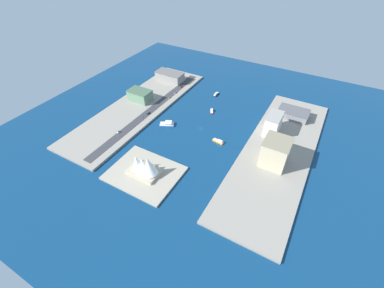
# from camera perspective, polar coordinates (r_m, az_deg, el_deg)

# --- Properties ---
(ground_plane) EXTENTS (440.00, 440.00, 0.00)m
(ground_plane) POSITION_cam_1_polar(r_m,az_deg,el_deg) (320.63, 1.95, 3.59)
(ground_plane) COLOR navy
(quay_west) EXTENTS (70.00, 240.00, 2.62)m
(quay_west) POSITION_cam_1_polar(r_m,az_deg,el_deg) (298.62, 18.31, -1.80)
(quay_west) COLOR gray
(quay_west) RESTS_ON ground_plane
(quay_east) EXTENTS (70.00, 240.00, 2.62)m
(quay_east) POSITION_cam_1_polar(r_m,az_deg,el_deg) (365.45, -11.48, 8.11)
(quay_east) COLOR gray
(quay_east) RESTS_ON ground_plane
(peninsula_point) EXTENTS (69.51, 55.90, 2.00)m
(peninsula_point) POSITION_cam_1_polar(r_m,az_deg,el_deg) (266.56, -10.38, -6.30)
(peninsula_point) COLOR #A89E89
(peninsula_point) RESTS_ON ground_plane
(road_strip) EXTENTS (11.15, 228.00, 0.15)m
(road_strip) POSITION_cam_1_polar(r_m,az_deg,el_deg) (353.16, -8.88, 7.48)
(road_strip) COLOR #38383D
(road_strip) RESTS_ON quay_east
(catamaran_blue) EXTENTS (20.11, 16.49, 4.86)m
(catamaran_blue) POSITION_cam_1_polar(r_m,az_deg,el_deg) (325.30, -5.43, 4.43)
(catamaran_blue) COLOR blue
(catamaran_blue) RESTS_ON ground_plane
(tugboat_red) EXTENTS (8.12, 12.33, 3.38)m
(tugboat_red) POSITION_cam_1_polar(r_m,az_deg,el_deg) (349.86, 4.36, 7.25)
(tugboat_red) COLOR red
(tugboat_red) RESTS_ON ground_plane
(patrol_launch_navy) EXTENTS (4.08, 14.80, 3.69)m
(patrol_launch_navy) POSITION_cam_1_polar(r_m,az_deg,el_deg) (387.87, 5.30, 10.83)
(patrol_launch_navy) COLOR #1E284C
(patrol_launch_navy) RESTS_ON ground_plane
(water_taxi_orange) EXTENTS (14.87, 6.22, 3.75)m
(water_taxi_orange) POSITION_cam_1_polar(r_m,az_deg,el_deg) (299.51, 5.80, 0.61)
(water_taxi_orange) COLOR orange
(water_taxi_orange) RESTS_ON ground_plane
(carpark_squat_concrete) EXTENTS (43.37, 21.45, 13.71)m
(carpark_squat_concrete) POSITION_cam_1_polar(r_m,az_deg,el_deg) (420.48, -4.91, 14.59)
(carpark_squat_concrete) COLOR gray
(carpark_squat_concrete) RESTS_ON quay_east
(terminal_long_green) EXTENTS (31.67, 20.69, 14.76)m
(terminal_long_green) POSITION_cam_1_polar(r_m,az_deg,el_deg) (373.37, -11.36, 10.44)
(terminal_long_green) COLOR slate
(terminal_long_green) RESTS_ON quay_east
(warehouse_low_gray) EXTENTS (37.32, 23.43, 10.01)m
(warehouse_low_gray) POSITION_cam_1_polar(r_m,az_deg,el_deg) (356.53, 21.38, 6.26)
(warehouse_low_gray) COLOR gray
(warehouse_low_gray) RESTS_ON quay_west
(office_block_beige) EXTENTS (26.15, 27.80, 29.11)m
(office_block_beige) POSITION_cam_1_polar(r_m,az_deg,el_deg) (273.51, 17.83, -1.73)
(office_block_beige) COLOR #C6B793
(office_block_beige) RESTS_ON quay_west
(hotel_broad_white) EXTENTS (15.49, 27.85, 24.74)m
(hotel_broad_white) POSITION_cam_1_polar(r_m,az_deg,el_deg) (315.31, 17.40, 4.18)
(hotel_broad_white) COLOR silver
(hotel_broad_white) RESTS_ON quay_west
(sedan_silver) EXTENTS (1.87, 5.22, 1.58)m
(sedan_silver) POSITION_cam_1_polar(r_m,az_deg,el_deg) (387.10, -3.64, 11.22)
(sedan_silver) COLOR black
(sedan_silver) RESTS_ON road_strip
(suv_black) EXTENTS (2.20, 5.20, 1.72)m
(suv_black) POSITION_cam_1_polar(r_m,az_deg,el_deg) (344.91, -9.61, 6.69)
(suv_black) COLOR black
(suv_black) RESTS_ON road_strip
(pickup_red) EXTENTS (1.96, 4.92, 1.50)m
(pickup_red) POSITION_cam_1_polar(r_m,az_deg,el_deg) (402.61, -2.45, 12.49)
(pickup_red) COLOR black
(pickup_red) RESTS_ON road_strip
(taxi_yellow_cab) EXTENTS (1.90, 4.37, 1.42)m
(taxi_yellow_cab) POSITION_cam_1_polar(r_m,az_deg,el_deg) (375.71, -5.00, 10.16)
(taxi_yellow_cab) COLOR black
(taxi_yellow_cab) RESTS_ON road_strip
(van_white) EXTENTS (1.92, 4.59, 1.67)m
(van_white) POSITION_cam_1_polar(r_m,az_deg,el_deg) (320.13, -15.79, 2.59)
(van_white) COLOR black
(van_white) RESTS_ON road_strip
(traffic_light_waterfront) EXTENTS (0.36, 0.36, 6.50)m
(traffic_light_waterfront) POSITION_cam_1_polar(r_m,az_deg,el_deg) (331.57, -10.60, 5.73)
(traffic_light_waterfront) COLOR black
(traffic_light_waterfront) RESTS_ON quay_east
(opera_landmark) EXTENTS (31.98, 21.38, 23.84)m
(opera_landmark) POSITION_cam_1_polar(r_m,az_deg,el_deg) (258.32, -10.38, -4.83)
(opera_landmark) COLOR #BCAD93
(opera_landmark) RESTS_ON peninsula_point
(park_tree_cluster) EXTENTS (13.79, 11.81, 7.79)m
(park_tree_cluster) POSITION_cam_1_polar(r_m,az_deg,el_deg) (291.14, 16.74, -0.93)
(park_tree_cluster) COLOR brown
(park_tree_cluster) RESTS_ON quay_west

